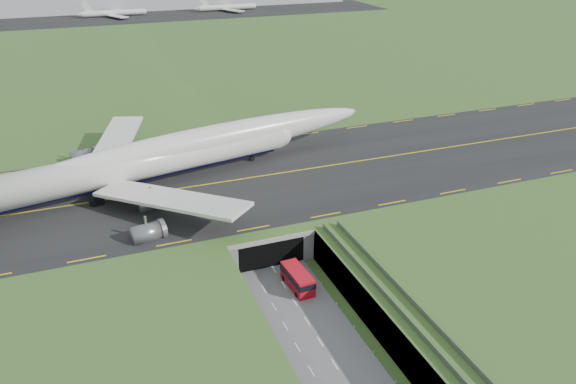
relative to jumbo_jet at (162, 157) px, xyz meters
name	(u,v)px	position (x,y,z in m)	size (l,w,h in m)	color
ground	(288,293)	(13.14, -37.62, -11.61)	(900.00, 900.00, 0.00)	#3D5C25
airfield_deck	(288,277)	(13.14, -37.62, -8.61)	(800.00, 800.00, 6.00)	gray
trench_road	(305,319)	(13.14, -45.12, -11.51)	(12.00, 75.00, 0.20)	slate
taxiway	(232,181)	(13.14, -4.62, -5.52)	(800.00, 44.00, 0.18)	black
tunnel_portal	(256,228)	(13.14, -20.91, -8.28)	(17.00, 22.30, 6.00)	gray
guideway	(412,321)	(24.14, -56.73, -6.29)	(3.00, 53.00, 7.05)	#A8A8A3
jumbo_jet	(162,157)	(0.00, 0.00, 0.00)	(98.15, 61.66, 20.83)	silver
shuttle_tram	(298,279)	(15.12, -36.86, -9.87)	(3.43, 7.97, 3.18)	red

